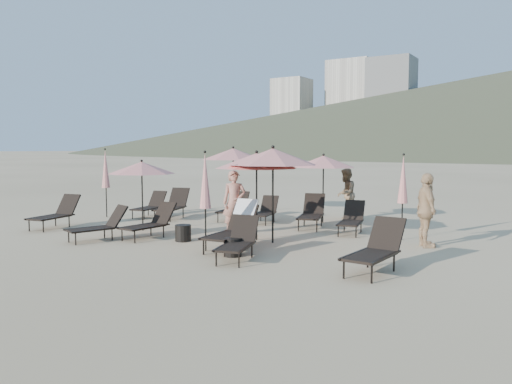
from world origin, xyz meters
The scene contains 27 objects.
ground centered at (0.00, 0.00, 0.00)m, with size 800.00×800.00×0.00m, color #D6BA8C.
hotel_skyline centered at (-93.62, 271.21, 24.18)m, with size 109.00×82.00×55.00m.
lounger_0 centered at (-5.99, 0.23, 0.46)m, with size 0.95×1.79×0.98m.
lounger_1 centered at (-3.19, -0.51, 0.42)m, with size 1.04×1.66×0.89m.
lounger_2 centered at (-2.31, 0.48, 0.43)m, with size 0.73×1.65×0.93m.
lounger_3 centered at (0.44, 0.49, 0.55)m, with size 0.85×1.90×1.15m.
lounger_4 centered at (1.19, -0.46, 0.42)m, with size 1.02×1.67×0.90m.
lounger_5 centered at (4.11, 0.04, 0.47)m, with size 0.80×1.81×1.01m.
lounger_6 centered at (-5.31, 3.59, 0.41)m, with size 0.83×1.60×0.88m.
lounger_7 centered at (-4.34, 3.69, 0.48)m, with size 1.17×1.89×1.02m.
lounger_8 centered at (-2.33, 4.52, 0.43)m, with size 0.92×1.70×0.93m.
lounger_9 centered at (-1.10, 4.55, 0.39)m, with size 0.87×1.55×0.84m.
lounger_10 centered at (0.62, 4.45, 0.46)m, with size 1.14×1.84×0.99m.
lounger_11 centered at (2.05, 4.10, 0.42)m, with size 0.90×1.64×0.89m.
umbrella_open_0 centered at (-3.36, 1.26, 1.86)m, with size 1.96×1.96×2.10m.
umbrella_open_1 centered at (0.31, 1.73, 2.10)m, with size 2.21×2.21×2.38m.
umbrella_open_2 centered at (0.87, 1.61, 2.22)m, with size 2.33×2.33×2.51m.
umbrella_open_3 centered at (-3.29, 5.89, 2.22)m, with size 2.33×2.33×2.51m.
umbrella_open_4 centered at (0.50, 5.55, 2.00)m, with size 2.10×2.10×2.27m.
umbrella_closed_0 centered at (0.03, -0.11, 1.66)m, with size 0.28×0.28×2.38m.
umbrella_closed_1 centered at (3.58, 3.78, 1.60)m, with size 0.27×0.27×2.30m.
umbrella_closed_2 centered at (-6.56, 2.72, 1.69)m, with size 0.28×0.28×2.44m.
side_table_0 centered at (-1.25, 0.58, 0.22)m, with size 0.42×0.42×0.43m, color black.
side_table_1 centered at (0.90, -0.24, 0.21)m, with size 0.41×0.41×0.42m, color black.
beachgoer_a centered at (-0.67, 2.13, 0.91)m, with size 0.66×0.43×1.82m, color #B57662.
beachgoer_b centered at (0.77, 6.84, 0.87)m, with size 0.85×0.66×1.74m, color #906D4A.
beachgoer_c centered at (4.35, 3.14, 0.92)m, with size 1.07×0.45×1.83m, color tan.
Camera 1 is at (7.21, -9.39, 2.43)m, focal length 35.00 mm.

